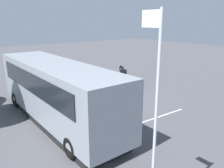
{
  "coord_description": "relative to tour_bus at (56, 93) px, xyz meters",
  "views": [
    {
      "loc": [
        -11.89,
        8.76,
        5.38
      ],
      "look_at": [
        0.31,
        -0.47,
        1.1
      ],
      "focal_mm": 36.71,
      "sensor_mm": 36.0,
      "label": 1
    }
  ],
  "objects": [
    {
      "name": "parked_motorcycle_dark",
      "position": [
        1.65,
        -1.89,
        -1.16
      ],
      "size": [
        2.05,
        0.58,
        0.99
      ],
      "color": "black",
      "rests_on": "ground_plane"
    },
    {
      "name": "spectator_centre",
      "position": [
        1.09,
        -2.61,
        -0.64
      ],
      "size": [
        0.58,
        0.37,
        1.69
      ],
      "color": "#473823",
      "rests_on": "ground_plane"
    },
    {
      "name": "bay_line_b",
      "position": [
        -0.02,
        -4.58,
        -1.64
      ],
      "size": [
        0.2,
        3.76,
        0.01
      ],
      "color": "white",
      "rests_on": "ground_plane"
    },
    {
      "name": "bay_line_d",
      "position": [
        5.84,
        -4.58,
        -1.64
      ],
      "size": [
        0.2,
        3.65,
        0.01
      ],
      "color": "white",
      "rests_on": "ground_plane"
    },
    {
      "name": "bay_line_a",
      "position": [
        -2.95,
        -4.58,
        -1.64
      ],
      "size": [
        0.22,
        4.68,
        0.01
      ],
      "color": "white",
      "rests_on": "ground_plane"
    },
    {
      "name": "tour_bus",
      "position": [
        0.0,
        0.0,
        0.0
      ],
      "size": [
        10.37,
        2.74,
        3.25
      ],
      "color": "#8C939E",
      "rests_on": "ground_plane"
    },
    {
      "name": "stunt_motorcycle",
      "position": [
        3.12,
        -7.28,
        -0.62
      ],
      "size": [
        1.86,
        1.04,
        1.78
      ],
      "color": "black",
      "rests_on": "ground_plane"
    },
    {
      "name": "traffic_cone",
      "position": [
        1.4,
        -5.71,
        -1.34
      ],
      "size": [
        0.34,
        0.34,
        0.63
      ],
      "color": "orange",
      "rests_on": "ground_plane"
    },
    {
      "name": "flagpole",
      "position": [
        -7.49,
        0.59,
        1.14
      ],
      "size": [
        0.78,
        0.36,
        5.66
      ],
      "color": "silver",
      "rests_on": "ground_plane"
    },
    {
      "name": "spectator_far_left",
      "position": [
        -0.82,
        -2.66,
        -0.67
      ],
      "size": [
        0.57,
        0.38,
        1.66
      ],
      "color": "black",
      "rests_on": "ground_plane"
    },
    {
      "name": "ground_plane",
      "position": [
        0.84,
        -4.13,
        -1.65
      ],
      "size": [
        80.0,
        80.0,
        0.0
      ],
      "primitive_type": "plane",
      "color": "#4C4C51"
    },
    {
      "name": "spectator_right",
      "position": [
        1.98,
        -2.49,
        -0.57
      ],
      "size": [
        0.58,
        0.37,
        1.79
      ],
      "color": "black",
      "rests_on": "ground_plane"
    },
    {
      "name": "parked_motorcycle_silver",
      "position": [
        -3.0,
        -2.05,
        -1.16
      ],
      "size": [
        2.05,
        0.58,
        0.99
      ],
      "color": "black",
      "rests_on": "ground_plane"
    },
    {
      "name": "bay_line_c",
      "position": [
        2.91,
        -4.58,
        -1.64
      ],
      "size": [
        0.22,
        4.56,
        0.01
      ],
      "color": "white",
      "rests_on": "ground_plane"
    },
    {
      "name": "spectator_left",
      "position": [
        0.19,
        -2.53,
        -0.55
      ],
      "size": [
        0.58,
        0.38,
        1.81
      ],
      "color": "black",
      "rests_on": "ground_plane"
    }
  ]
}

